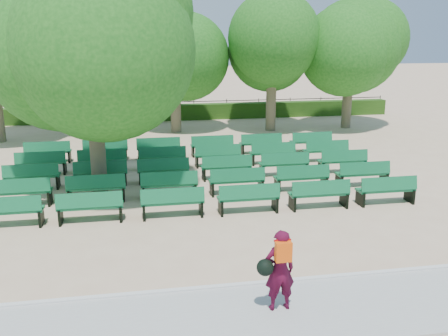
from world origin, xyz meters
name	(u,v)px	position (x,y,z in m)	size (l,w,h in m)	color
ground	(216,193)	(0.00, 0.00, 0.00)	(120.00, 120.00, 0.00)	tan
paving	(281,314)	(0.00, -7.40, 0.03)	(30.00, 2.20, 0.06)	#ADAEA9
curb	(265,283)	(0.00, -6.25, 0.05)	(30.00, 0.12, 0.10)	silver
hedge	(178,112)	(0.00, 14.00, 0.45)	(26.00, 0.70, 0.90)	#254B13
fence	(178,119)	(0.00, 14.40, 0.00)	(26.00, 0.10, 1.02)	black
tree_line	(185,133)	(0.00, 10.00, 0.00)	(21.80, 6.80, 7.04)	#256C1D
bench_array	(195,178)	(-0.50, 1.52, 0.09)	(1.80, 0.66, 1.12)	#126839
tree_among	(90,42)	(-3.72, 0.73, 4.76)	(5.17, 5.17, 7.11)	brown
person	(279,269)	(-0.02, -7.25, 0.87)	(0.75, 0.46, 1.57)	#450921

